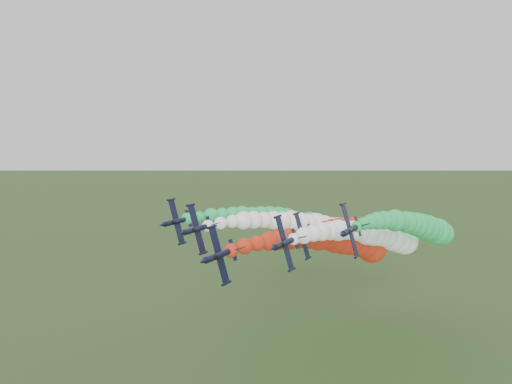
# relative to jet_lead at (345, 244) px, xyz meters

# --- Properties ---
(jet_lead) EXTENTS (13.59, 92.22, 24.07)m
(jet_lead) POSITION_rel_jet_lead_xyz_m (0.00, 0.00, 0.00)
(jet_lead) COLOR black
(jet_lead) RESTS_ON ground
(jet_inner_left) EXTENTS (13.54, 92.17, 24.02)m
(jet_inner_left) POSITION_rel_jet_lead_xyz_m (-12.17, 12.08, 1.71)
(jet_inner_left) COLOR black
(jet_inner_left) RESTS_ON ground
(jet_inner_right) EXTENTS (13.22, 91.85, 23.70)m
(jet_inner_right) POSITION_rel_jet_lead_xyz_m (8.00, 10.24, 1.13)
(jet_inner_right) COLOR black
(jet_inner_right) RESTS_ON ground
(jet_outer_left) EXTENTS (12.62, 91.25, 23.10)m
(jet_outer_left) POSITION_rel_jet_lead_xyz_m (-22.91, 15.42, 2.32)
(jet_outer_left) COLOR black
(jet_outer_left) RESTS_ON ground
(jet_outer_right) EXTENTS (12.72, 91.35, 23.20)m
(jet_outer_right) POSITION_rel_jet_lead_xyz_m (18.50, 16.70, 3.59)
(jet_outer_right) COLOR black
(jet_outer_right) RESTS_ON ground
(jet_trail) EXTENTS (12.74, 91.37, 23.22)m
(jet_trail) POSITION_rel_jet_lead_xyz_m (4.09, 27.67, -0.86)
(jet_trail) COLOR black
(jet_trail) RESTS_ON ground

